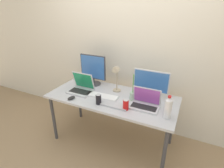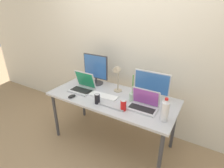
% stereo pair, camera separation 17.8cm
% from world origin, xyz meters
% --- Properties ---
extents(ground_plane, '(16.00, 16.00, 0.00)m').
position_xyz_m(ground_plane, '(0.00, 0.00, 0.00)').
color(ground_plane, '#9E7F5B').
extents(wall_back, '(7.00, 0.08, 2.60)m').
position_xyz_m(wall_back, '(0.00, 0.59, 1.30)').
color(wall_back, silver).
rests_on(wall_back, ground).
extents(work_desk, '(1.67, 0.75, 0.74)m').
position_xyz_m(work_desk, '(0.00, 0.00, 0.68)').
color(work_desk, '#424247').
rests_on(work_desk, ground).
extents(monitor_left, '(0.41, 0.21, 0.45)m').
position_xyz_m(monitor_left, '(-0.42, 0.24, 0.97)').
color(monitor_left, '#38383D').
rests_on(monitor_left, work_desk).
extents(monitor_center, '(0.45, 0.19, 0.35)m').
position_xyz_m(monitor_center, '(0.44, 0.23, 0.93)').
color(monitor_center, silver).
rests_on(monitor_center, work_desk).
extents(laptop_silver, '(0.32, 0.25, 0.26)m').
position_xyz_m(laptop_silver, '(-0.45, -0.04, 0.80)').
color(laptop_silver, silver).
rests_on(laptop_silver, work_desk).
extents(laptop_secondary, '(0.33, 0.21, 0.22)m').
position_xyz_m(laptop_secondary, '(0.46, -0.06, 0.79)').
color(laptop_secondary, silver).
rests_on(laptop_secondary, work_desk).
extents(keyboard_main, '(0.45, 0.15, 0.02)m').
position_xyz_m(keyboard_main, '(-0.12, -0.06, 0.75)').
color(keyboard_main, white).
rests_on(keyboard_main, work_desk).
extents(keyboard_aux, '(0.37, 0.13, 0.02)m').
position_xyz_m(keyboard_aux, '(0.11, -0.19, 0.75)').
color(keyboard_aux, '#B2B2B7').
rests_on(keyboard_aux, work_desk).
extents(mouse_by_keyboard, '(0.09, 0.12, 0.03)m').
position_xyz_m(mouse_by_keyboard, '(-0.44, -0.29, 0.76)').
color(mouse_by_keyboard, black).
rests_on(mouse_by_keyboard, work_desk).
extents(water_bottle, '(0.08, 0.08, 0.26)m').
position_xyz_m(water_bottle, '(0.73, -0.17, 0.86)').
color(water_bottle, silver).
rests_on(water_bottle, work_desk).
extents(soda_can_near_keyboard, '(0.07, 0.07, 0.13)m').
position_xyz_m(soda_can_near_keyboard, '(0.28, -0.22, 0.80)').
color(soda_can_near_keyboard, red).
rests_on(soda_can_near_keyboard, work_desk).
extents(soda_can_by_laptop, '(0.07, 0.07, 0.13)m').
position_xyz_m(soda_can_by_laptop, '(-0.07, -0.24, 0.80)').
color(soda_can_by_laptop, black).
rests_on(soda_can_by_laptop, work_desk).
extents(bamboo_vase, '(0.08, 0.08, 0.34)m').
position_xyz_m(bamboo_vase, '(0.27, 0.04, 0.80)').
color(bamboo_vase, '#B2D1B7').
rests_on(bamboo_vase, work_desk).
extents(desk_lamp, '(0.11, 0.18, 0.41)m').
position_xyz_m(desk_lamp, '(-0.01, 0.14, 1.01)').
color(desk_lamp, tan).
rests_on(desk_lamp, work_desk).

